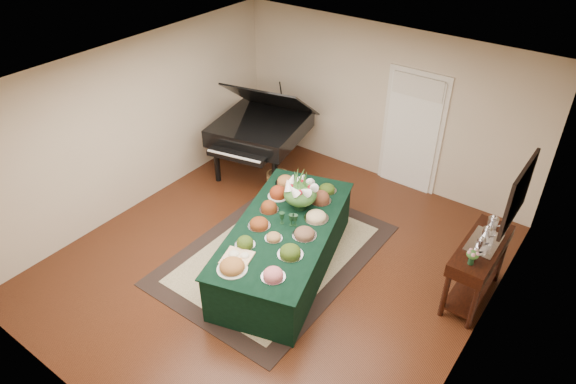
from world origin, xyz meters
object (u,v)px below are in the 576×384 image
Objects in this scene: mahogany_sideboard at (479,257)px; buffet_table at (284,247)px; floral_centerpiece at (300,191)px; grand_piano at (260,128)px.

buffet_table is at bearing -157.03° from mahogany_sideboard.
floral_centerpiece is at bearing -167.94° from mahogany_sideboard.
mahogany_sideboard is at bearing 12.06° from floral_centerpiece.
mahogany_sideboard is at bearing -11.37° from grand_piano.
floral_centerpiece reaches higher than buffet_table.
buffet_table is at bearing -44.28° from grand_piano.
buffet_table is 0.81m from floral_centerpiece.
mahogany_sideboard is (2.40, 0.51, -0.33)m from floral_centerpiece.
floral_centerpiece reaches higher than mahogany_sideboard.
floral_centerpiece is at bearing -36.92° from grand_piano.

